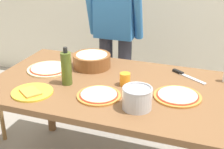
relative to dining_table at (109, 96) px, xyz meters
The scene contains 11 objects.
dining_table is the anchor object (origin of this frame).
person_cook 0.83m from the dining_table, 106.57° to the left, with size 0.49×0.25×1.62m.
pizza_raw_on_board 0.52m from the dining_table, behind, with size 0.31×0.31×0.02m.
pizza_cooked_on_tray 0.21m from the dining_table, 90.37° to the right, with size 0.27×0.27×0.02m.
pizza_second_cooked 0.47m from the dining_table, ahead, with size 0.29×0.29×0.02m.
plate_with_slice 0.51m from the dining_table, 144.68° to the right, with size 0.26×0.26×0.02m.
popcorn_bowl 0.37m from the dining_table, 133.64° to the left, with size 0.28×0.28×0.11m.
olive_oil_bottle 0.35m from the dining_table, 161.47° to the right, with size 0.07×0.07×0.26m.
steel_pot 0.39m from the dining_table, 43.58° to the right, with size 0.17×0.17×0.13m.
cup_orange 0.17m from the dining_table, 12.09° to the left, with size 0.07×0.07×0.09m, color orange.
chef_knife 0.56m from the dining_table, 34.61° to the left, with size 0.26×0.18×0.02m.
Camera 1 is at (0.67, -1.82, 1.68)m, focal length 51.64 mm.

